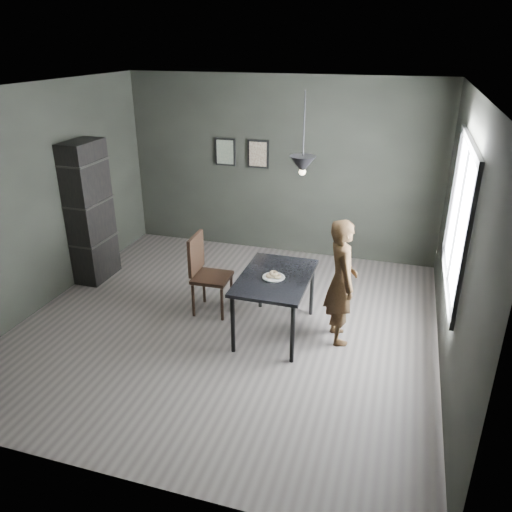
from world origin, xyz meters
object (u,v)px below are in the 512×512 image
(woman, at_px, (341,282))
(wood_chair, at_px, (205,269))
(shelf_unit, at_px, (90,212))
(pendant_lamp, at_px, (303,164))
(cafe_table, at_px, (275,282))
(white_plate, at_px, (274,278))

(woman, distance_m, wood_chair, 1.76)
(woman, bearing_deg, shelf_unit, 58.66)
(woman, relative_size, pendant_lamp, 1.72)
(cafe_table, xyz_separation_m, woman, (0.75, 0.08, 0.07))
(pendant_lamp, bearing_deg, white_plate, -146.93)
(woman, bearing_deg, white_plate, 79.51)
(shelf_unit, bearing_deg, woman, -9.62)
(white_plate, relative_size, woman, 0.15)
(white_plate, distance_m, shelf_unit, 3.03)
(woman, bearing_deg, cafe_table, 74.70)
(wood_chair, xyz_separation_m, shelf_unit, (-1.93, 0.46, 0.42))
(cafe_table, xyz_separation_m, pendant_lamp, (0.25, 0.10, 1.38))
(wood_chair, bearing_deg, white_plate, -19.70)
(shelf_unit, distance_m, pendant_lamp, 3.39)
(white_plate, bearing_deg, shelf_unit, 165.10)
(white_plate, relative_size, wood_chair, 0.22)
(shelf_unit, bearing_deg, cafe_table, -13.60)
(cafe_table, height_order, shelf_unit, shelf_unit)
(cafe_table, xyz_separation_m, shelf_unit, (-2.92, 0.71, 0.34))
(woman, relative_size, shelf_unit, 0.74)
(white_plate, xyz_separation_m, pendant_lamp, (0.25, 0.17, 1.29))
(white_plate, distance_m, woman, 0.77)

